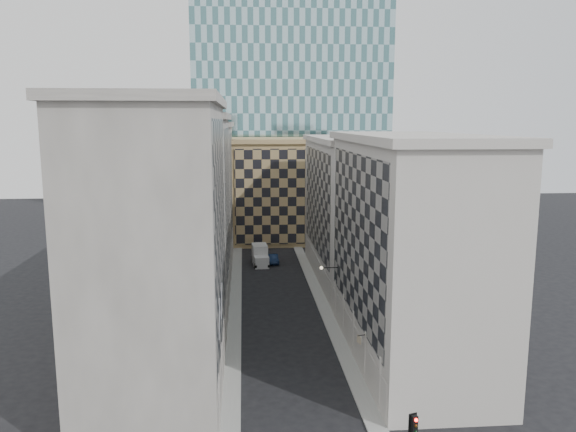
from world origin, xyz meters
TOP-DOWN VIEW (x-y plane):
  - sidewalk_west at (-5.25, 30.00)m, footprint 1.50×100.00m
  - sidewalk_east at (5.25, 30.00)m, footprint 1.50×100.00m
  - bldg_left_a at (-10.88, 11.00)m, footprint 10.80×22.80m
  - bldg_left_b at (-10.88, 33.00)m, footprint 10.80×22.80m
  - bldg_left_c at (-10.88, 55.00)m, footprint 10.80×22.80m
  - bldg_right_a at (10.88, 15.00)m, footprint 10.80×26.80m
  - bldg_right_b at (10.89, 42.00)m, footprint 10.80×28.80m
  - tan_block at (2.00, 67.90)m, footprint 16.80×14.80m
  - church_tower at (0.00, 82.00)m, footprint 7.20×7.20m
  - flagpoles_left at (-5.90, 6.00)m, footprint 0.10×6.33m
  - bracket_lamp at (4.38, 24.00)m, footprint 1.98×0.36m
  - box_truck at (-1.64, 49.92)m, footprint 2.60×5.58m
  - dark_car at (0.39, 50.53)m, footprint 1.60×4.27m
  - shop_sign at (5.42, 9.62)m, footprint 0.74×0.64m

SIDE VIEW (x-z plane):
  - sidewalk_west at x=-5.25m, z-range 0.00..0.15m
  - sidewalk_east at x=5.25m, z-range 0.00..0.15m
  - dark_car at x=0.39m, z-range 0.00..1.39m
  - box_truck at x=-1.64m, z-range -0.19..2.79m
  - shop_sign at x=5.42m, z-range 3.47..4.20m
  - bracket_lamp at x=4.38m, z-range 6.02..6.38m
  - flagpoles_left at x=-5.90m, z-range 6.83..9.17m
  - tan_block at x=2.00m, z-range 0.04..18.84m
  - bldg_right_b at x=10.89m, z-range 0.00..19.70m
  - bldg_right_a at x=10.88m, z-range -0.03..20.67m
  - bldg_left_c at x=-10.88m, z-range -0.02..21.68m
  - bldg_left_b at x=-10.88m, z-range -0.03..22.67m
  - bldg_left_a at x=-10.88m, z-range -0.03..23.67m
  - church_tower at x=0.00m, z-range 1.20..52.70m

